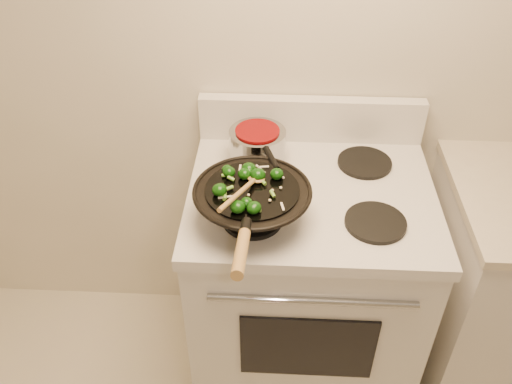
{
  "coord_description": "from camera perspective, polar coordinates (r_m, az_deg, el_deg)",
  "views": [
    {
      "loc": [
        -0.39,
        -0.17,
        1.98
      ],
      "look_at": [
        -0.45,
        1.04,
        1.01
      ],
      "focal_mm": 38.0,
      "sensor_mm": 36.0,
      "label": 1
    }
  ],
  "objects": [
    {
      "name": "stirfry",
      "position": [
        1.52,
        -1.17,
        0.86
      ],
      "size": [
        0.2,
        0.23,
        0.04
      ],
      "color": "#0C3508",
      "rests_on": "wok"
    },
    {
      "name": "wooden_spoon",
      "position": [
        1.49,
        -1.03,
        0.55
      ],
      "size": [
        0.12,
        0.24,
        0.06
      ],
      "color": "#9F783E",
      "rests_on": "wok"
    },
    {
      "name": "wok",
      "position": [
        1.55,
        -0.4,
        -1.11
      ],
      "size": [
        0.34,
        0.57,
        0.19
      ],
      "color": "black",
      "rests_on": "stove"
    },
    {
      "name": "stove",
      "position": [
        2.03,
        5.08,
        -9.76
      ],
      "size": [
        0.78,
        0.67,
        1.08
      ],
      "color": "silver",
      "rests_on": "ground"
    },
    {
      "name": "saucepan",
      "position": [
        1.79,
        0.17,
        5.01
      ],
      "size": [
        0.19,
        0.29,
        0.11
      ],
      "color": "#97999F",
      "rests_on": "stove"
    }
  ]
}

